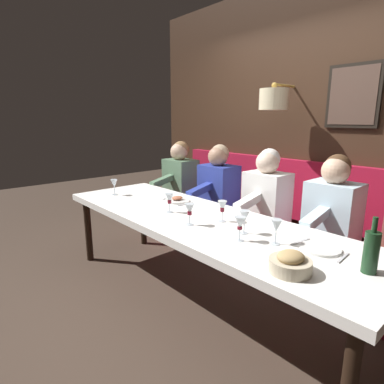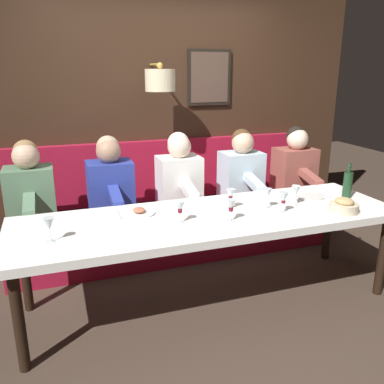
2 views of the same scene
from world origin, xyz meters
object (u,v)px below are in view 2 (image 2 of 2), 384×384
object	(u,v)px
wine_glass_2	(284,198)
diner_nearest	(295,167)
wine_glass_1	(231,195)
diner_farthest	(30,190)
wine_glass_4	(180,208)
diner_near	(241,172)
wine_glass_6	(49,225)
bread_bowl	(344,206)
dining_table	(210,222)
wine_glass_0	(267,194)
wine_bottle	(348,184)
diner_far	(110,183)
wine_glass_5	(231,206)
diner_middle	(179,177)
wine_glass_3	(296,191)

from	to	relation	value
wine_glass_2	diner_nearest	bearing A→B (deg)	-36.69
wine_glass_1	diner_farthest	bearing A→B (deg)	61.54
diner_farthest	wine_glass_4	distance (m)	1.41
diner_near	wine_glass_6	bearing A→B (deg)	118.97
wine_glass_1	bread_bowl	bearing A→B (deg)	-113.26
diner_nearest	wine_glass_2	bearing A→B (deg)	143.31
dining_table	wine_glass_0	bearing A→B (deg)	-90.77
dining_table	diner_nearest	bearing A→B (deg)	-55.85
diner_farthest	wine_bottle	size ratio (longest dim) A/B	2.64
diner_farthest	wine_glass_2	size ratio (longest dim) A/B	4.82
wine_bottle	wine_glass_0	bearing A→B (deg)	92.58
wine_glass_2	bread_bowl	size ratio (longest dim) A/B	0.75
wine_glass_0	wine_glass_2	world-z (taller)	same
diner_far	wine_glass_6	distance (m)	1.14
wine_glass_2	dining_table	bearing A→B (deg)	75.98
diner_farthest	wine_glass_0	size ratio (longest dim) A/B	4.82
dining_table	diner_far	bearing A→B (deg)	35.26
diner_nearest	diner_far	xyz separation A→B (m)	(0.00, 1.92, 0.00)
wine_glass_4	wine_glass_6	distance (m)	0.88
diner_far	wine_glass_1	xyz separation A→B (m)	(-0.81, -0.82, 0.04)
wine_glass_4	wine_glass_5	size ratio (longest dim) A/B	1.00
diner_far	wine_glass_5	bearing A→B (deg)	-145.91
diner_middle	bread_bowl	xyz separation A→B (m)	(-1.15, -0.97, -0.03)
diner_middle	wine_glass_4	bearing A→B (deg)	163.00
wine_glass_0	wine_glass_5	size ratio (longest dim) A/B	1.00
wine_glass_0	bread_bowl	size ratio (longest dim) A/B	0.75
bread_bowl	wine_glass_0	bearing A→B (deg)	62.97
wine_glass_1	dining_table	bearing A→B (deg)	110.32
bread_bowl	wine_glass_2	bearing A→B (deg)	73.19
diner_nearest	bread_bowl	bearing A→B (deg)	165.18
wine_glass_4	diner_middle	bearing A→B (deg)	-17.00
wine_glass_1	wine_glass_2	bearing A→B (deg)	-120.80
diner_middle	wine_bottle	bearing A→B (deg)	-124.49
wine_glass_2	wine_bottle	world-z (taller)	wine_bottle
diner_far	wine_glass_3	distance (m)	1.62
diner_middle	wine_glass_0	bearing A→B (deg)	-153.33
dining_table	bread_bowl	xyz separation A→B (m)	(-0.27, -0.99, 0.11)
wine_glass_4	wine_bottle	bearing A→B (deg)	-85.80
wine_glass_6	wine_glass_1	bearing A→B (deg)	-81.47
diner_near	diner_far	size ratio (longest dim) A/B	1.00
diner_near	wine_glass_0	size ratio (longest dim) A/B	4.82
wine_glass_0	wine_glass_1	world-z (taller)	same
diner_near	wine_bottle	xyz separation A→B (m)	(-0.85, -0.59, 0.04)
wine_glass_0	wine_glass_3	world-z (taller)	same
dining_table	wine_glass_5	bearing A→B (deg)	-152.48
wine_glass_2	diner_far	bearing A→B (deg)	48.88
diner_near	wine_glass_4	world-z (taller)	diner_near
wine_glass_5	wine_glass_0	bearing A→B (deg)	-66.99
diner_nearest	diner_near	distance (m)	0.62
wine_glass_4	bread_bowl	xyz separation A→B (m)	(-0.19, -1.26, -0.07)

